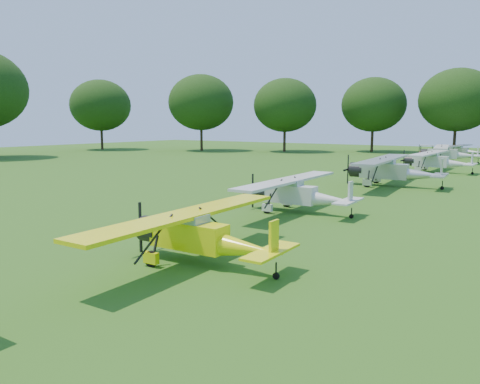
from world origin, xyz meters
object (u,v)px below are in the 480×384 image
(golf_cart, at_px, (426,153))
(aircraft_4, at_px, (391,169))
(aircraft_6, at_px, (447,152))
(aircraft_2, at_px, (199,232))
(aircraft_5, at_px, (436,160))
(aircraft_3, at_px, (297,192))
(aircraft_7, at_px, (461,150))

(golf_cart, bearing_deg, aircraft_4, -98.41)
(aircraft_6, bearing_deg, golf_cart, 106.75)
(aircraft_4, height_order, golf_cart, aircraft_4)
(aircraft_2, distance_m, aircraft_5, 35.99)
(aircraft_3, bearing_deg, aircraft_2, -82.87)
(aircraft_4, distance_m, golf_cart, 34.06)
(aircraft_6, bearing_deg, aircraft_2, -97.98)
(aircraft_4, bearing_deg, aircraft_2, -93.31)
(aircraft_4, xyz_separation_m, aircraft_5, (0.48, 12.63, -0.11))
(aircraft_7, bearing_deg, golf_cart, -140.70)
(aircraft_6, relative_size, golf_cart, 4.97)
(golf_cart, bearing_deg, aircraft_7, 12.60)
(aircraft_5, relative_size, golf_cart, 4.79)
(aircraft_7, xyz_separation_m, golf_cart, (-4.05, -2.33, -0.49))
(aircraft_4, xyz_separation_m, aircraft_6, (-0.84, 24.81, -0.08))
(aircraft_5, xyz_separation_m, golf_cart, (-5.72, 21.02, -0.66))
(aircraft_4, xyz_separation_m, aircraft_7, (-1.18, 35.98, -0.29))
(aircraft_3, xyz_separation_m, aircraft_4, (1.01, 13.21, 0.22))
(aircraft_2, bearing_deg, aircraft_6, 89.86)
(aircraft_3, height_order, golf_cart, aircraft_3)
(aircraft_3, distance_m, golf_cart, 47.05)
(aircraft_2, height_order, aircraft_4, aircraft_4)
(aircraft_2, bearing_deg, aircraft_7, 89.87)
(aircraft_3, relative_size, aircraft_6, 0.88)
(aircraft_5, distance_m, aircraft_7, 23.40)
(aircraft_6, bearing_deg, aircraft_5, -93.47)
(aircraft_2, relative_size, aircraft_5, 0.90)
(aircraft_5, relative_size, aircraft_7, 1.16)
(golf_cart, bearing_deg, aircraft_5, -92.04)
(aircraft_2, distance_m, aircraft_4, 23.36)
(aircraft_2, height_order, golf_cart, aircraft_2)
(aircraft_2, height_order, aircraft_7, aircraft_2)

